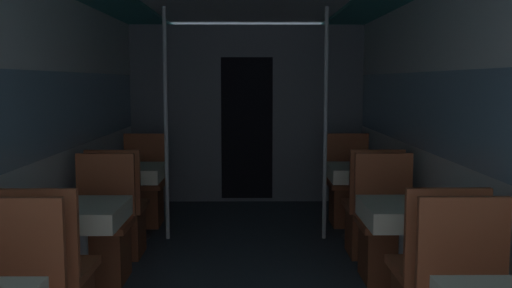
{
  "coord_description": "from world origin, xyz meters",
  "views": [
    {
      "loc": [
        0.05,
        -1.25,
        1.51
      ],
      "look_at": [
        0.08,
        2.7,
        1.08
      ],
      "focal_mm": 40.0,
      "sensor_mm": 36.0,
      "label": 1
    }
  ],
  "objects_px": {
    "dining_table_left_1": "(78,222)",
    "chair_right_near_2": "(371,223)",
    "dining_table_left_2": "(131,179)",
    "dining_table_right_2": "(360,178)",
    "chair_right_far_1": "(388,242)",
    "support_pole_right_2": "(325,125)",
    "chair_right_far_2": "(349,197)",
    "chair_left_far_1": "(101,243)",
    "chair_left_near_2": "(119,223)",
    "chair_left_far_2": "(143,197)",
    "dining_table_right_1": "(409,221)",
    "support_pole_left_2": "(166,125)"
  },
  "relations": [
    {
      "from": "dining_table_left_2",
      "to": "dining_table_right_2",
      "type": "height_order",
      "value": "same"
    },
    {
      "from": "dining_table_right_2",
      "to": "chair_right_near_2",
      "type": "height_order",
      "value": "chair_right_near_2"
    },
    {
      "from": "support_pole_right_2",
      "to": "chair_left_far_1",
      "type": "bearing_deg",
      "value": -148.32
    },
    {
      "from": "dining_table_left_2",
      "to": "support_pole_right_2",
      "type": "distance_m",
      "value": 1.92
    },
    {
      "from": "chair_left_far_2",
      "to": "chair_right_near_2",
      "type": "height_order",
      "value": "same"
    },
    {
      "from": "support_pole_left_2",
      "to": "dining_table_right_1",
      "type": "xyz_separation_m",
      "value": [
        1.85,
        -1.69,
        -0.51
      ]
    },
    {
      "from": "dining_table_left_2",
      "to": "chair_right_near_2",
      "type": "height_order",
      "value": "chair_right_near_2"
    },
    {
      "from": "dining_table_left_1",
      "to": "chair_left_far_1",
      "type": "height_order",
      "value": "chair_left_far_1"
    },
    {
      "from": "chair_right_far_2",
      "to": "chair_right_far_1",
      "type": "bearing_deg",
      "value": 90.0
    },
    {
      "from": "chair_left_far_1",
      "to": "dining_table_right_1",
      "type": "height_order",
      "value": "chair_left_far_1"
    },
    {
      "from": "chair_left_far_1",
      "to": "chair_right_far_1",
      "type": "distance_m",
      "value": 2.19
    },
    {
      "from": "dining_table_right_2",
      "to": "chair_right_far_2",
      "type": "relative_size",
      "value": 0.74
    },
    {
      "from": "dining_table_left_2",
      "to": "support_pole_right_2",
      "type": "bearing_deg",
      "value": 0.0
    },
    {
      "from": "dining_table_left_1",
      "to": "chair_left_far_1",
      "type": "relative_size",
      "value": 0.74
    },
    {
      "from": "dining_table_right_2",
      "to": "chair_right_near_2",
      "type": "xyz_separation_m",
      "value": [
        0.0,
        -0.55,
        -0.3
      ]
    },
    {
      "from": "chair_left_far_2",
      "to": "chair_right_far_2",
      "type": "distance_m",
      "value": 2.19
    },
    {
      "from": "chair_left_far_1",
      "to": "chair_right_far_1",
      "type": "relative_size",
      "value": 1.0
    },
    {
      "from": "chair_left_far_1",
      "to": "chair_left_near_2",
      "type": "xyz_separation_m",
      "value": [
        0.0,
        0.59,
        0.0
      ]
    },
    {
      "from": "dining_table_left_1",
      "to": "chair_right_near_2",
      "type": "height_order",
      "value": "chair_right_near_2"
    },
    {
      "from": "dining_table_right_1",
      "to": "chair_right_far_2",
      "type": "height_order",
      "value": "chair_right_far_2"
    },
    {
      "from": "chair_left_near_2",
      "to": "chair_right_near_2",
      "type": "bearing_deg",
      "value": 0.0
    },
    {
      "from": "chair_right_far_1",
      "to": "chair_right_near_2",
      "type": "xyz_separation_m",
      "value": [
        0.0,
        0.59,
        0.0
      ]
    },
    {
      "from": "support_pole_right_2",
      "to": "chair_left_far_2",
      "type": "bearing_deg",
      "value": 163.43
    },
    {
      "from": "chair_right_near_2",
      "to": "chair_right_far_2",
      "type": "relative_size",
      "value": 1.0
    },
    {
      "from": "support_pole_right_2",
      "to": "dining_table_left_2",
      "type": "bearing_deg",
      "value": -180.0
    },
    {
      "from": "dining_table_left_1",
      "to": "chair_right_far_2",
      "type": "xyz_separation_m",
      "value": [
        2.19,
        2.24,
        -0.3
      ]
    },
    {
      "from": "dining_table_left_2",
      "to": "dining_table_right_1",
      "type": "xyz_separation_m",
      "value": [
        2.19,
        -1.69,
        0.0
      ]
    },
    {
      "from": "dining_table_right_2",
      "to": "support_pole_right_2",
      "type": "relative_size",
      "value": 0.32
    },
    {
      "from": "support_pole_left_2",
      "to": "dining_table_right_2",
      "type": "xyz_separation_m",
      "value": [
        1.85,
        -0.0,
        -0.51
      ]
    },
    {
      "from": "support_pole_right_2",
      "to": "dining_table_right_1",
      "type": "bearing_deg",
      "value": -78.69
    },
    {
      "from": "support_pole_left_2",
      "to": "chair_right_far_2",
      "type": "distance_m",
      "value": 2.09
    },
    {
      "from": "chair_right_near_2",
      "to": "chair_left_near_2",
      "type": "bearing_deg",
      "value": 180.0
    },
    {
      "from": "chair_left_far_2",
      "to": "chair_left_near_2",
      "type": "bearing_deg",
      "value": 90.0
    },
    {
      "from": "chair_left_far_1",
      "to": "chair_left_near_2",
      "type": "bearing_deg",
      "value": -90.0
    },
    {
      "from": "chair_left_near_2",
      "to": "chair_right_near_2",
      "type": "xyz_separation_m",
      "value": [
        2.19,
        0.0,
        0.0
      ]
    },
    {
      "from": "dining_table_left_1",
      "to": "support_pole_right_2",
      "type": "height_order",
      "value": "support_pole_right_2"
    },
    {
      "from": "chair_left_far_1",
      "to": "chair_left_far_2",
      "type": "distance_m",
      "value": 1.69
    },
    {
      "from": "chair_left_far_1",
      "to": "chair_right_far_2",
      "type": "xyz_separation_m",
      "value": [
        2.19,
        1.69,
        0.0
      ]
    },
    {
      "from": "chair_left_near_2",
      "to": "chair_right_far_2",
      "type": "distance_m",
      "value": 2.45
    },
    {
      "from": "chair_left_near_2",
      "to": "chair_right_far_2",
      "type": "relative_size",
      "value": 1.0
    },
    {
      "from": "dining_table_left_1",
      "to": "chair_left_far_2",
      "type": "xyz_separation_m",
      "value": [
        -0.0,
        2.24,
        -0.3
      ]
    },
    {
      "from": "chair_left_far_1",
      "to": "dining_table_left_1",
      "type": "bearing_deg",
      "value": 90.0
    },
    {
      "from": "dining_table_left_2",
      "to": "dining_table_right_1",
      "type": "relative_size",
      "value": 1.0
    },
    {
      "from": "chair_left_far_1",
      "to": "chair_left_far_2",
      "type": "bearing_deg",
      "value": -90.0
    },
    {
      "from": "chair_left_near_2",
      "to": "support_pole_left_2",
      "type": "distance_m",
      "value": 1.04
    },
    {
      "from": "dining_table_left_2",
      "to": "support_pole_right_2",
      "type": "relative_size",
      "value": 0.32
    },
    {
      "from": "support_pole_left_2",
      "to": "chair_left_far_2",
      "type": "bearing_deg",
      "value": 121.6
    },
    {
      "from": "dining_table_right_2",
      "to": "dining_table_right_1",
      "type": "bearing_deg",
      "value": -90.0
    },
    {
      "from": "chair_left_far_2",
      "to": "dining_table_left_2",
      "type": "bearing_deg",
      "value": 90.0
    },
    {
      "from": "chair_left_far_2",
      "to": "support_pole_left_2",
      "type": "relative_size",
      "value": 0.43
    }
  ]
}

